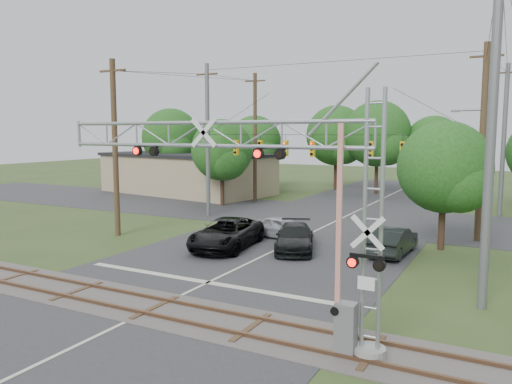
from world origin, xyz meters
The scene contains 14 objects.
ground centered at (0.00, 0.00, 0.00)m, with size 160.00×160.00×0.00m, color #32441F.
road_main centered at (0.00, 10.00, 0.01)m, with size 14.00×90.00×0.02m, color #2B2B2E.
road_cross centered at (0.00, 24.00, 0.01)m, with size 90.00×12.00×0.02m, color #2B2B2E.
railroad_track centered at (0.00, 2.00, 0.03)m, with size 90.00×3.20×0.17m.
crossing_gantry centered at (4.58, 1.64, 4.73)m, with size 11.73×0.97×7.62m.
traffic_signal_span centered at (0.85, 20.00, 5.65)m, with size 19.34×0.36×11.50m.
pickup_black centered at (-2.67, 11.43, 0.82)m, with size 2.71×5.88×1.63m, color black.
car_dark centered at (0.90, 12.67, 0.71)m, with size 1.99×4.90×1.42m, color black.
sedan_silver centered at (-0.99, 15.15, 0.67)m, with size 1.59×3.95×1.35m, color #AFB3B7.
suv_dark centered at (5.83, 14.26, 0.75)m, with size 1.59×4.56×1.50m, color black.
commercial_building centered at (-19.53, 31.18, 2.11)m, with size 19.23×11.94×4.20m.
streetlight centered at (9.12, 24.25, 4.49)m, with size 2.14×0.22×8.02m.
utility_poles centered at (2.80, 22.41, 6.00)m, with size 24.05×27.89×13.04m.
treeline centered at (-1.76, 34.76, 5.40)m, with size 52.80×30.25×9.65m.
Camera 1 is at (11.50, -11.81, 6.42)m, focal length 35.00 mm.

